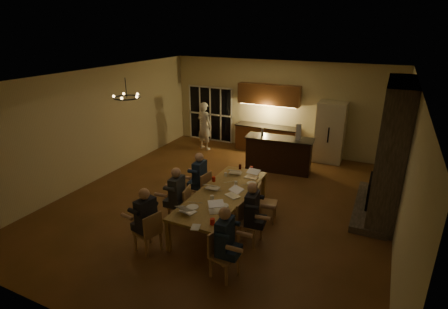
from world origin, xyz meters
TOP-DOWN VIEW (x-y plane):
  - floor at (0.00, 0.00)m, footprint 9.00×9.00m
  - back_wall at (0.00, 4.52)m, footprint 8.00×0.04m
  - left_wall at (-4.02, 0.00)m, footprint 0.04×9.00m
  - right_wall at (4.02, 0.00)m, footprint 0.04×9.00m
  - ceiling at (0.00, 0.00)m, footprint 8.00×9.00m
  - french_doors at (-2.70, 4.47)m, footprint 1.86×0.08m
  - fireplace at (3.70, 1.20)m, footprint 0.58×2.50m
  - kitchenette at (-0.30, 4.20)m, footprint 2.24×0.68m
  - refrigerator at (1.90, 4.15)m, footprint 0.90×0.68m
  - dining_table at (0.38, -0.89)m, footprint 1.10×3.06m
  - bar_island at (0.64, 2.63)m, footprint 2.12×0.88m
  - chair_left_near at (-0.49, -2.52)m, footprint 0.54×0.54m
  - chair_left_mid at (-0.51, -1.31)m, footprint 0.52×0.52m
  - chair_left_far at (-0.50, -0.35)m, footprint 0.49×0.49m
  - chair_right_near at (1.24, -2.56)m, footprint 0.53×0.53m
  - chair_right_mid at (1.25, -1.35)m, footprint 0.48×0.48m
  - chair_right_far at (1.29, -0.37)m, footprint 0.51×0.51m
  - person_left_near at (-0.50, -2.51)m, footprint 0.70×0.70m
  - person_right_near at (1.22, -2.51)m, footprint 0.62×0.62m
  - person_left_mid at (-0.51, -1.37)m, footprint 0.65×0.65m
  - person_right_mid at (1.29, -1.37)m, footprint 0.66×0.66m
  - person_left_far at (-0.51, -0.32)m, footprint 0.63×0.63m
  - standing_person at (-2.41, 3.44)m, footprint 0.73×0.59m
  - chandelier at (-1.97, -1.04)m, footprint 0.61×0.61m
  - laptop_a at (0.12, -1.96)m, footprint 0.38×0.35m
  - laptop_b at (0.66, -1.69)m, footprint 0.42×0.41m
  - laptop_c at (0.08, -0.78)m, footprint 0.34×0.30m
  - laptop_d at (0.66, -0.93)m, footprint 0.41×0.39m
  - laptop_e at (0.21, 0.26)m, footprint 0.37×0.33m
  - laptop_f at (0.68, 0.18)m, footprint 0.34×0.31m
  - mug_front at (0.33, -1.28)m, footprint 0.09×0.09m
  - mug_mid at (0.50, -0.38)m, footprint 0.07×0.07m
  - mug_back at (0.07, -0.02)m, footprint 0.07×0.07m
  - redcup_near at (0.80, -2.16)m, footprint 0.10×0.10m
  - redcup_mid at (-0.07, -0.42)m, footprint 0.08×0.08m
  - redcup_far at (0.52, 0.58)m, footprint 0.08×0.08m
  - can_silver at (0.47, -1.54)m, footprint 0.06×0.06m
  - can_cola at (0.21, 0.57)m, footprint 0.07×0.07m
  - plate_near at (0.68, -1.43)m, footprint 0.22×0.22m
  - plate_left at (0.12, -1.77)m, footprint 0.26×0.26m
  - plate_far at (0.81, -0.15)m, footprint 0.23×0.23m
  - notepad at (0.56, -2.40)m, footprint 0.22×0.26m
  - bar_bottle at (0.09, 2.59)m, footprint 0.07×0.07m
  - bar_blender at (1.19, 2.68)m, footprint 0.18×0.18m

SIDE VIEW (x-z plane):
  - floor at x=0.00m, z-range 0.00..0.00m
  - dining_table at x=0.38m, z-range 0.00..0.75m
  - chair_left_near at x=-0.49m, z-range 0.00..0.89m
  - chair_left_mid at x=-0.51m, z-range 0.00..0.89m
  - chair_left_far at x=-0.50m, z-range 0.00..0.89m
  - chair_right_near at x=1.24m, z-range 0.00..0.89m
  - chair_right_mid at x=1.25m, z-range 0.00..0.89m
  - chair_right_far at x=1.29m, z-range 0.00..0.89m
  - bar_island at x=0.64m, z-range 0.00..1.08m
  - person_left_near at x=-0.50m, z-range 0.00..1.38m
  - person_right_near at x=1.22m, z-range 0.00..1.38m
  - person_left_mid at x=-0.51m, z-range 0.00..1.38m
  - person_right_mid at x=1.29m, z-range 0.00..1.38m
  - person_left_far at x=-0.51m, z-range 0.00..1.38m
  - notepad at x=0.56m, z-range 0.75..0.76m
  - plate_near at x=0.68m, z-range 0.75..0.77m
  - plate_left at x=0.12m, z-range 0.75..0.77m
  - plate_far at x=0.81m, z-range 0.75..0.77m
  - mug_front at x=0.33m, z-range 0.75..0.85m
  - mug_mid at x=0.50m, z-range 0.75..0.85m
  - mug_back at x=0.07m, z-range 0.75..0.85m
  - redcup_near at x=0.80m, z-range 0.75..0.87m
  - redcup_mid at x=-0.07m, z-range 0.75..0.87m
  - redcup_far at x=0.52m, z-range 0.75..0.87m
  - can_silver at x=0.47m, z-range 0.75..0.87m
  - can_cola at x=0.21m, z-range 0.75..0.87m
  - laptop_a at x=0.12m, z-range 0.75..0.98m
  - laptop_b at x=0.66m, z-range 0.75..0.98m
  - laptop_c at x=0.08m, z-range 0.75..0.98m
  - laptop_d at x=0.66m, z-range 0.75..0.98m
  - laptop_e at x=0.21m, z-range 0.75..0.98m
  - laptop_f at x=0.68m, z-range 0.75..0.98m
  - standing_person at x=-2.41m, z-range 0.00..1.75m
  - refrigerator at x=1.90m, z-range 0.00..2.00m
  - french_doors at x=-2.70m, z-range 0.00..2.10m
  - kitchenette at x=-0.30m, z-range 0.00..2.40m
  - bar_bottle at x=0.09m, z-range 1.08..1.32m
  - bar_blender at x=1.19m, z-range 1.08..1.55m
  - back_wall at x=0.00m, z-range 0.00..3.20m
  - left_wall at x=-4.02m, z-range 0.00..3.20m
  - right_wall at x=4.02m, z-range 0.00..3.20m
  - fireplace at x=3.70m, z-range 0.00..3.20m
  - chandelier at x=-1.97m, z-range 2.73..2.77m
  - ceiling at x=0.00m, z-range 3.20..3.24m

